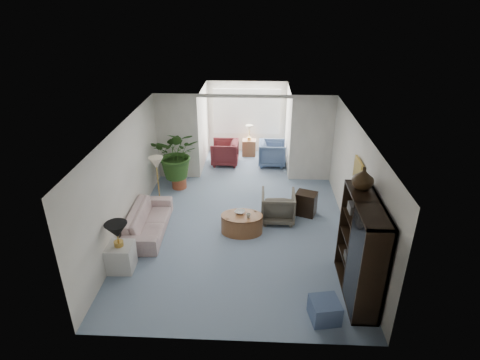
# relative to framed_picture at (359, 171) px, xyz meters

# --- Properties ---
(floor) EXTENTS (6.00, 6.00, 0.00)m
(floor) POSITION_rel_framed_picture_xyz_m (-2.46, 0.10, -1.70)
(floor) COLOR gray
(floor) RESTS_ON ground
(sunroom_floor) EXTENTS (2.60, 2.60, 0.00)m
(sunroom_floor) POSITION_rel_framed_picture_xyz_m (-2.46, 4.20, -1.70)
(sunroom_floor) COLOR gray
(sunroom_floor) RESTS_ON ground
(back_pier_left) EXTENTS (1.20, 0.12, 2.50)m
(back_pier_left) POSITION_rel_framed_picture_xyz_m (-4.36, 3.10, -0.45)
(back_pier_left) COLOR white
(back_pier_left) RESTS_ON ground
(back_pier_right) EXTENTS (1.20, 0.12, 2.50)m
(back_pier_right) POSITION_rel_framed_picture_xyz_m (-0.56, 3.10, -0.45)
(back_pier_right) COLOR white
(back_pier_right) RESTS_ON ground
(back_header) EXTENTS (2.60, 0.12, 0.10)m
(back_header) POSITION_rel_framed_picture_xyz_m (-2.46, 3.10, 0.75)
(back_header) COLOR white
(back_header) RESTS_ON back_pier_left
(window_pane) EXTENTS (2.20, 0.02, 1.50)m
(window_pane) POSITION_rel_framed_picture_xyz_m (-2.46, 5.28, -0.30)
(window_pane) COLOR white
(window_blinds) EXTENTS (2.20, 0.02, 1.50)m
(window_blinds) POSITION_rel_framed_picture_xyz_m (-2.46, 5.25, -0.30)
(window_blinds) COLOR white
(framed_picture) EXTENTS (0.04, 0.50, 0.40)m
(framed_picture) POSITION_rel_framed_picture_xyz_m (0.00, 0.00, 0.00)
(framed_picture) COLOR #C0AF99
(sofa) EXTENTS (0.83, 2.00, 0.58)m
(sofa) POSITION_rel_framed_picture_xyz_m (-4.52, 0.14, -1.41)
(sofa) COLOR beige
(sofa) RESTS_ON ground
(end_table) EXTENTS (0.52, 0.52, 0.55)m
(end_table) POSITION_rel_framed_picture_xyz_m (-4.72, -1.21, -1.42)
(end_table) COLOR silver
(end_table) RESTS_ON ground
(table_lamp) EXTENTS (0.44, 0.44, 0.30)m
(table_lamp) POSITION_rel_framed_picture_xyz_m (-4.72, -1.21, -0.80)
(table_lamp) COLOR black
(table_lamp) RESTS_ON end_table
(floor_lamp) EXTENTS (0.36, 0.36, 0.28)m
(floor_lamp) POSITION_rel_framed_picture_xyz_m (-4.52, 1.25, -0.45)
(floor_lamp) COLOR beige
(floor_lamp) RESTS_ON ground
(coffee_table) EXTENTS (1.22, 1.22, 0.45)m
(coffee_table) POSITION_rel_framed_picture_xyz_m (-2.40, 0.22, -1.47)
(coffee_table) COLOR brown
(coffee_table) RESTS_ON ground
(coffee_bowl) EXTENTS (0.29, 0.29, 0.06)m
(coffee_bowl) POSITION_rel_framed_picture_xyz_m (-2.45, 0.32, -1.22)
(coffee_bowl) COLOR silver
(coffee_bowl) RESTS_ON coffee_table
(coffee_cup) EXTENTS (0.14, 0.14, 0.10)m
(coffee_cup) POSITION_rel_framed_picture_xyz_m (-2.25, 0.12, -1.20)
(coffee_cup) COLOR #B4AD9D
(coffee_cup) RESTS_ON coffee_table
(wingback_chair) EXTENTS (0.80, 0.82, 0.74)m
(wingback_chair) POSITION_rel_framed_picture_xyz_m (-1.56, 0.82, -1.33)
(wingback_chair) COLOR #5F594B
(wingback_chair) RESTS_ON ground
(side_table_dark) EXTENTS (0.59, 0.54, 0.58)m
(side_table_dark) POSITION_rel_framed_picture_xyz_m (-0.86, 1.12, -1.41)
(side_table_dark) COLOR black
(side_table_dark) RESTS_ON ground
(entertainment_cabinet) EXTENTS (0.45, 1.70, 1.89)m
(entertainment_cabinet) POSITION_rel_framed_picture_xyz_m (-0.23, -1.66, -0.76)
(entertainment_cabinet) COLOR black
(entertainment_cabinet) RESTS_ON ground
(cabinet_urn) EXTENTS (0.38, 0.38, 0.40)m
(cabinet_urn) POSITION_rel_framed_picture_xyz_m (-0.23, -1.16, 0.38)
(cabinet_urn) COLOR #322110
(cabinet_urn) RESTS_ON entertainment_cabinet
(ottoman) EXTENTS (0.54, 0.54, 0.38)m
(ottoman) POSITION_rel_framed_picture_xyz_m (-0.89, -2.36, -1.51)
(ottoman) COLOR slate
(ottoman) RESTS_ON ground
(plant_pot) EXTENTS (0.40, 0.40, 0.32)m
(plant_pot) POSITION_rel_framed_picture_xyz_m (-4.25, 2.41, -1.54)
(plant_pot) COLOR #A14C2F
(plant_pot) RESTS_ON ground
(house_plant) EXTENTS (1.27, 1.10, 1.41)m
(house_plant) POSITION_rel_framed_picture_xyz_m (-4.25, 2.41, -0.68)
(house_plant) COLOR #2A4F1B
(house_plant) RESTS_ON plant_pot
(sunroom_chair_blue) EXTENTS (0.85, 0.83, 0.76)m
(sunroom_chair_blue) POSITION_rel_framed_picture_xyz_m (-1.61, 4.16, -1.32)
(sunroom_chair_blue) COLOR slate
(sunroom_chair_blue) RESTS_ON ground
(sunroom_chair_maroon) EXTENTS (0.86, 0.83, 0.77)m
(sunroom_chair_maroon) POSITION_rel_framed_picture_xyz_m (-3.11, 4.16, -1.32)
(sunroom_chair_maroon) COLOR maroon
(sunroom_chair_maroon) RESTS_ON ground
(sunroom_table) EXTENTS (0.45, 0.35, 0.54)m
(sunroom_table) POSITION_rel_framed_picture_xyz_m (-2.36, 4.91, -1.43)
(sunroom_table) COLOR brown
(sunroom_table) RESTS_ON ground
(shelf_clutter) EXTENTS (0.30, 1.18, 1.06)m
(shelf_clutter) POSITION_rel_framed_picture_xyz_m (-0.28, -1.74, -0.61)
(shelf_clutter) COLOR #292723
(shelf_clutter) RESTS_ON entertainment_cabinet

